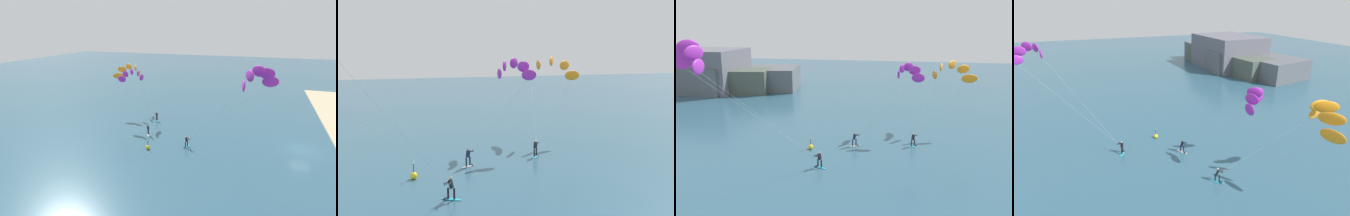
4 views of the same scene
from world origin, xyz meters
TOP-DOWN VIEW (x-y plane):
  - kitesurfer_nearshore at (-11.25, 6.85)m, footprint 10.23×11.44m
  - kitesurfer_mid_water at (3.49, 27.46)m, footprint 8.52×8.09m
  - kitesurfer_far_out at (9.12, 30.85)m, footprint 8.38×10.56m
  - marker_buoy at (-6.78, 20.31)m, footprint 0.56×0.56m
  - distant_headland at (-39.87, 51.73)m, footprint 37.41×19.28m

SIDE VIEW (x-z plane):
  - marker_buoy at x=-6.78m, z-range -0.39..0.99m
  - distant_headland at x=-39.87m, z-range -1.22..7.55m
  - kitesurfer_far_out at x=9.12m, z-range 3.09..12.49m
  - kitesurfer_mid_water at x=3.49m, z-range 3.20..12.60m
  - kitesurfer_nearshore at x=-11.25m, z-range 4.80..17.75m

